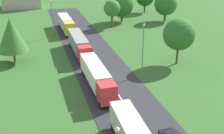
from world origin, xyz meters
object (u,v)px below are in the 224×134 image
Objects in this scene: truck_third at (79,44)px; tree_maple at (122,5)px; lamppost_third at (52,17)px; tree_lime at (166,4)px; truck_fourth at (66,23)px; truck_second at (97,76)px; lamppost_second at (143,47)px; tree_ash at (11,35)px; tree_birch at (112,8)px; tree_oak at (179,34)px.

tree_maple is (16.92, 23.92, 2.73)m from truck_third.
lamppost_third is 1.08× the size of tree_lime.
truck_third reaches higher than truck_fourth.
truck_second is at bearing -90.50° from truck_third.
lamppost_second is 29.76m from lamppost_third.
truck_third is 29.42m from tree_maple.
lamppost_second is (8.57, -13.42, 2.84)m from truck_third.
lamppost_second is 1.09× the size of tree_lime.
tree_ash is (-21.34, 12.16, 0.45)m from lamppost_second.
truck_fourth is 32.86m from lamppost_second.
lamppost_second is at bearing -74.55° from truck_fourth.
lamppost_second reaches higher than truck_second.
lamppost_second is at bearing -96.79° from tree_birch.
truck_second is at bearing -128.37° from tree_lime.
tree_ash is (-12.77, -1.26, 3.29)m from truck_third.
lamppost_second is 40.14m from tree_lime.
tree_birch is at bearing 56.15° from truck_third.
tree_ash is at bearing 162.72° from tree_oak.
lamppost_third is (-12.47, 27.03, -0.03)m from lamppost_second.
lamppost_second is at bearing -57.44° from truck_third.
tree_oak is at bearing -81.29° from tree_birch.
truck_fourth is 6.55m from lamppost_third.
tree_ash is (-25.13, -19.68, 0.32)m from tree_birch.
tree_oak reaches higher than truck_third.
truck_fourth is 23.38m from tree_ash.
lamppost_second is 1.22× the size of tree_birch.
tree_oak reaches higher than tree_ash.
lamppost_second reaches higher than tree_birch.
truck_second is 1.67× the size of tree_maple.
truck_second is 36.97m from tree_birch.
lamppost_third is at bearing 59.18° from tree_ash.
tree_maple is at bearing 26.35° from lamppost_third.
truck_third is 1.55× the size of lamppost_third.
lamppost_second is at bearing -65.24° from lamppost_third.
truck_fourth is 1.50× the size of tree_oak.
truck_fourth is (-0.01, 34.36, 0.02)m from truck_second.
tree_maple is (17.06, 40.15, 2.83)m from truck_second.
lamppost_second is at bearing 17.87° from truck_second.
truck_fourth is at bearing -174.53° from tree_lime.
tree_ash is 47.57m from tree_lime.
tree_lime is at bearing 35.57° from truck_third.
tree_oak is 34.38m from tree_maple.
truck_second is 43.71m from tree_maple.
tree_birch is (12.36, 18.43, 2.97)m from truck_third.
truck_second is 1.59× the size of tree_oak.
lamppost_second reaches higher than tree_maple.
tree_oak is 1.05× the size of tree_maple.
truck_third is 1.88× the size of tree_birch.
lamppost_second is at bearing -121.09° from tree_lime.
truck_third is 18.13m from truck_fourth.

